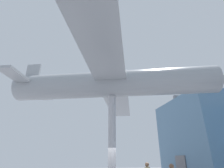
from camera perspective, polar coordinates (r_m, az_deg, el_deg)
support_pylon_central at (r=11.56m, az=0.00°, el=-17.91°), size 0.49×0.49×5.90m
suspended_airplane at (r=12.55m, az=1.12°, el=0.09°), size 18.72×15.65×2.94m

